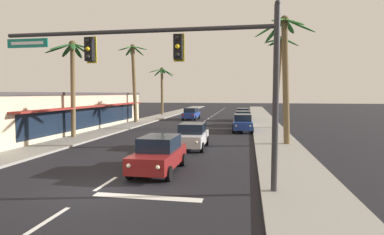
% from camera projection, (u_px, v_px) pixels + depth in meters
% --- Properties ---
extents(ground_plane, '(220.00, 220.00, 0.00)m').
position_uv_depth(ground_plane, '(98.00, 189.00, 12.10)').
color(ground_plane, black).
extents(sidewalk_right, '(3.20, 110.00, 0.14)m').
position_uv_depth(sidewalk_right, '(270.00, 131.00, 30.35)').
color(sidewalk_right, gray).
rests_on(sidewalk_right, ground).
extents(sidewalk_left, '(3.20, 110.00, 0.14)m').
position_uv_depth(sidewalk_left, '(118.00, 128.00, 33.09)').
color(sidewalk_left, gray).
rests_on(sidewalk_left, ground).
extents(lane_markings, '(4.28, 88.12, 0.01)m').
position_uv_depth(lane_markings, '(195.00, 130.00, 31.92)').
color(lane_markings, silver).
rests_on(lane_markings, ground).
extents(traffic_signal_mast, '(10.89, 0.41, 6.96)m').
position_uv_depth(traffic_signal_mast, '(182.00, 62.00, 11.66)').
color(traffic_signal_mast, '#2D2D33').
rests_on(traffic_signal_mast, ground).
extents(sedan_lead_at_stop_bar, '(1.98, 4.46, 1.68)m').
position_uv_depth(sedan_lead_at_stop_bar, '(159.00, 154.00, 14.71)').
color(sedan_lead_at_stop_bar, maroon).
rests_on(sedan_lead_at_stop_bar, ground).
extents(sedan_third_in_queue, '(2.00, 4.47, 1.68)m').
position_uv_depth(sedan_third_in_queue, '(192.00, 136.00, 21.07)').
color(sedan_third_in_queue, silver).
rests_on(sedan_third_in_queue, ground).
extents(sedan_oncoming_far, '(2.09, 4.51, 1.68)m').
position_uv_depth(sedan_oncoming_far, '(191.00, 114.00, 43.85)').
color(sedan_oncoming_far, navy).
rests_on(sedan_oncoming_far, ground).
extents(sedan_parked_nearest_kerb, '(2.07, 4.50, 1.68)m').
position_uv_depth(sedan_parked_nearest_kerb, '(243.00, 123.00, 30.28)').
color(sedan_parked_nearest_kerb, navy).
rests_on(sedan_parked_nearest_kerb, ground).
extents(sedan_parked_mid_kerb, '(2.03, 4.48, 1.68)m').
position_uv_depth(sedan_parked_mid_kerb, '(243.00, 114.00, 42.21)').
color(sedan_parked_mid_kerb, navy).
rests_on(sedan_parked_mid_kerb, ground).
extents(sedan_parked_far_kerb, '(2.00, 4.47, 1.68)m').
position_uv_depth(sedan_parked_far_kerb, '(243.00, 118.00, 35.76)').
color(sedan_parked_far_kerb, silver).
rests_on(sedan_parked_far_kerb, ground).
extents(palm_left_second, '(4.39, 4.30, 7.92)m').
position_uv_depth(palm_left_second, '(73.00, 70.00, 25.15)').
color(palm_left_second, brown).
rests_on(palm_left_second, ground).
extents(palm_left_third, '(3.57, 3.39, 9.74)m').
position_uv_depth(palm_left_third, '(134.00, 73.00, 38.64)').
color(palm_left_third, brown).
rests_on(palm_left_third, ground).
extents(palm_left_farthest, '(4.25, 4.37, 8.04)m').
position_uv_depth(palm_left_farthest, '(162.00, 82.00, 52.23)').
color(palm_left_farthest, brown).
rests_on(palm_left_farthest, ground).
extents(palm_right_second, '(4.09, 4.25, 9.06)m').
position_uv_depth(palm_right_second, '(285.00, 61.00, 21.72)').
color(palm_right_second, brown).
rests_on(palm_right_second, ground).
extents(palm_right_third, '(3.55, 3.38, 9.57)m').
position_uv_depth(palm_right_third, '(280.00, 63.00, 32.19)').
color(palm_right_third, brown).
rests_on(palm_right_third, ground).
extents(storefront_strip_left, '(8.18, 26.02, 3.79)m').
position_uv_depth(storefront_strip_left, '(60.00, 112.00, 30.90)').
color(storefront_strip_left, beige).
rests_on(storefront_strip_left, ground).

